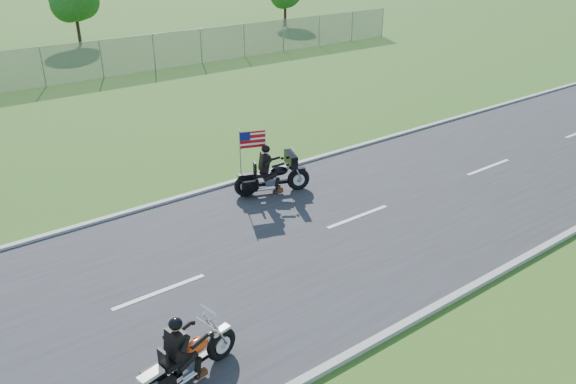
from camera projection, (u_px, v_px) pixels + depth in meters
ground at (236, 264)px, 13.59m from camera, size 420.00×420.00×0.00m
road at (236, 264)px, 13.58m from camera, size 120.00×8.00×0.04m
curb_north at (164, 202)px, 16.50m from camera, size 120.00×0.18×0.12m
curb_south at (349, 356)px, 10.63m from camera, size 120.00×0.18×0.12m
motorcycle_lead at (186, 361)px, 9.89m from camera, size 2.20×0.82×1.49m
motorcycle_follow at (272, 177)px, 16.95m from camera, size 2.29×1.17×1.98m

